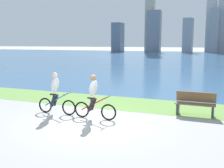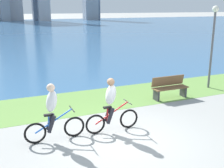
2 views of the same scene
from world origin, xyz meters
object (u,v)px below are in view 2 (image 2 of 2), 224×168
Objects in this scene: bench_near_path at (169,87)px; lamppost_tall at (213,35)px; cyclist_trailing at (53,113)px; cyclist_lead at (111,105)px.

bench_near_path is 3.29m from lamppost_tall.
lamppost_tall is at bearing 12.90° from bench_near_path.
cyclist_trailing reaches higher than bench_near_path.
cyclist_trailing is 5.45m from bench_near_path.
bench_near_path is at bearing 20.15° from cyclist_trailing.
cyclist_lead is 1.00× the size of cyclist_trailing.
cyclist_lead reaches higher than bench_near_path.
cyclist_lead is 1.13× the size of bench_near_path.
cyclist_trailing is 8.21m from lamppost_tall.
cyclist_lead is at bearing -2.66° from cyclist_trailing.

